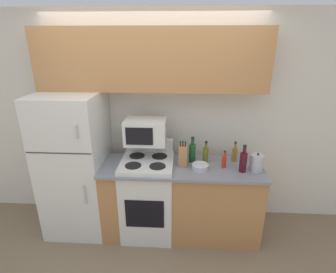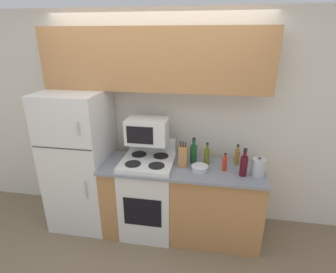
% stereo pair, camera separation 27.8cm
% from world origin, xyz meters
% --- Properties ---
extents(ground_plane, '(12.00, 12.00, 0.00)m').
position_xyz_m(ground_plane, '(0.00, 0.00, 0.00)').
color(ground_plane, '#7F6B51').
extents(wall_back, '(8.00, 0.05, 2.55)m').
position_xyz_m(wall_back, '(0.00, 0.74, 1.27)').
color(wall_back, silver).
rests_on(wall_back, ground_plane).
extents(lower_cabinets, '(1.79, 0.61, 0.90)m').
position_xyz_m(lower_cabinets, '(0.35, 0.28, 0.45)').
color(lower_cabinets, '#B27A47').
rests_on(lower_cabinets, ground_plane).
extents(refrigerator, '(0.70, 0.73, 1.69)m').
position_xyz_m(refrigerator, '(-0.89, 0.35, 0.84)').
color(refrigerator, silver).
rests_on(refrigerator, ground_plane).
extents(upper_cabinets, '(2.49, 0.32, 0.66)m').
position_xyz_m(upper_cabinets, '(0.00, 0.55, 2.02)').
color(upper_cabinets, '#B27A47').
rests_on(upper_cabinets, refrigerator).
extents(stove, '(0.58, 0.59, 1.11)m').
position_xyz_m(stove, '(-0.04, 0.27, 0.49)').
color(stove, silver).
rests_on(stove, ground_plane).
extents(microwave, '(0.46, 0.32, 0.28)m').
position_xyz_m(microwave, '(-0.06, 0.39, 1.25)').
color(microwave, silver).
rests_on(microwave, stove).
extents(knife_block, '(0.09, 0.11, 0.29)m').
position_xyz_m(knife_block, '(0.36, 0.29, 1.02)').
color(knife_block, '#B27A47').
rests_on(knife_block, lower_cabinets).
extents(bowl, '(0.18, 0.18, 0.06)m').
position_xyz_m(bowl, '(0.55, 0.21, 0.93)').
color(bowl, silver).
rests_on(bowl, lower_cabinets).
extents(bottle_wine_red, '(0.08, 0.08, 0.30)m').
position_xyz_m(bottle_wine_red, '(1.00, 0.18, 1.02)').
color(bottle_wine_red, '#470F19').
rests_on(bottle_wine_red, lower_cabinets).
extents(bottle_hot_sauce, '(0.05, 0.05, 0.20)m').
position_xyz_m(bottle_hot_sauce, '(0.81, 0.26, 0.98)').
color(bottle_hot_sauce, red).
rests_on(bottle_hot_sauce, lower_cabinets).
extents(bottle_vinegar, '(0.06, 0.06, 0.24)m').
position_xyz_m(bottle_vinegar, '(0.95, 0.42, 1.00)').
color(bottle_vinegar, olive).
rests_on(bottle_vinegar, lower_cabinets).
extents(bottle_wine_green, '(0.08, 0.08, 0.30)m').
position_xyz_m(bottle_wine_green, '(0.47, 0.39, 1.02)').
color(bottle_wine_green, '#194C23').
rests_on(bottle_wine_green, lower_cabinets).
extents(bottle_olive_oil, '(0.06, 0.06, 0.26)m').
position_xyz_m(bottle_olive_oil, '(0.62, 0.37, 1.00)').
color(bottle_olive_oil, '#5B6619').
rests_on(bottle_olive_oil, lower_cabinets).
extents(kettle, '(0.14, 0.14, 0.21)m').
position_xyz_m(kettle, '(1.15, 0.20, 0.99)').
color(kettle, '#B7B7BC').
rests_on(kettle, lower_cabinets).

